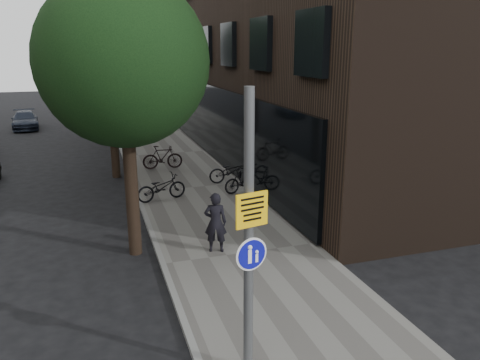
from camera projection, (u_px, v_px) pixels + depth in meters
name	position (u px, v px, depth m)	size (l,w,h in m)	color
ground	(281.00, 322.00, 9.96)	(120.00, 120.00, 0.00)	black
sidewalk	(193.00, 189.00, 19.17)	(4.50, 60.00, 0.12)	#65635D
curb_edge	(137.00, 193.00, 18.50)	(0.15, 60.00, 0.13)	slate
street_tree_near	(126.00, 69.00, 12.06)	(4.40, 4.40, 7.50)	black
street_tree_mid	(109.00, 60.00, 19.84)	(5.00, 5.00, 7.80)	black
street_tree_far	(102.00, 56.00, 28.08)	(5.00, 5.00, 7.80)	black
signpost	(249.00, 238.00, 7.66)	(0.57, 0.17, 4.97)	#595B5E
pedestrian	(215.00, 222.00, 12.93)	(0.62, 0.41, 1.71)	black
parked_bike_facade_near	(232.00, 171.00, 19.69)	(0.67, 1.92, 1.01)	black
parked_bike_facade_far	(243.00, 180.00, 18.35)	(0.46, 1.64, 0.99)	black
parked_bike_curb_near	(161.00, 187.00, 17.40)	(0.66, 1.89, 0.99)	black
parked_bike_curb_far	(162.00, 157.00, 21.91)	(0.52, 1.85, 1.11)	black
parked_car_far	(25.00, 120.00, 33.41)	(1.72, 4.23, 1.23)	#1B2232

